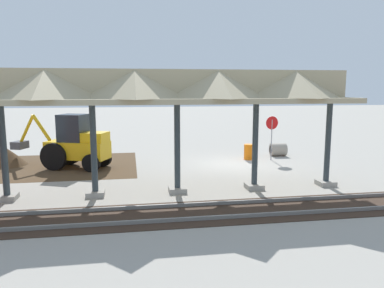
# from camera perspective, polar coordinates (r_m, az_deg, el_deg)

# --- Properties ---
(ground_plane) EXTENTS (120.00, 120.00, 0.00)m
(ground_plane) POSITION_cam_1_polar(r_m,az_deg,el_deg) (20.76, 6.33, -3.08)
(ground_plane) COLOR #9E998E
(dirt_work_zone) EXTENTS (10.06, 7.00, 0.01)m
(dirt_work_zone) POSITION_cam_1_polar(r_m,az_deg,el_deg) (21.60, -22.00, -3.20)
(dirt_work_zone) COLOR #4C3823
(dirt_work_zone) RESTS_ON ground
(platform_canopy) EXTENTS (14.15, 3.20, 4.90)m
(platform_canopy) POSITION_cam_1_polar(r_m,az_deg,el_deg) (14.70, -2.31, 8.44)
(platform_canopy) COLOR #9E998E
(platform_canopy) RESTS_ON ground
(rail_tracks) EXTENTS (60.00, 2.58, 0.15)m
(rail_tracks) POSITION_cam_1_polar(r_m,az_deg,el_deg) (13.79, 15.07, -9.31)
(rail_tracks) COLOR slate
(rail_tracks) RESTS_ON ground
(stop_sign) EXTENTS (0.76, 0.13, 2.55)m
(stop_sign) POSITION_cam_1_polar(r_m,az_deg,el_deg) (22.05, 12.07, 2.32)
(stop_sign) COLOR gray
(stop_sign) RESTS_ON ground
(backhoe) EXTENTS (5.35, 3.12, 2.82)m
(backhoe) POSITION_cam_1_polar(r_m,az_deg,el_deg) (20.41, -17.43, -0.04)
(backhoe) COLOR #EAB214
(backhoe) RESTS_ON ground
(dirt_mound) EXTENTS (4.78, 4.78, 2.10)m
(dirt_mound) POSITION_cam_1_polar(r_m,az_deg,el_deg) (22.80, -26.60, -2.89)
(dirt_mound) COLOR #4C3823
(dirt_mound) RESTS_ON ground
(concrete_pipe) EXTENTS (0.98, 0.83, 0.78)m
(concrete_pipe) POSITION_cam_1_polar(r_m,az_deg,el_deg) (23.67, 12.98, -0.83)
(concrete_pipe) COLOR #9E9384
(concrete_pipe) RESTS_ON ground
(traffic_barrel) EXTENTS (0.56, 0.56, 0.90)m
(traffic_barrel) POSITION_cam_1_polar(r_m,az_deg,el_deg) (22.14, 8.64, -1.20)
(traffic_barrel) COLOR orange
(traffic_barrel) RESTS_ON ground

